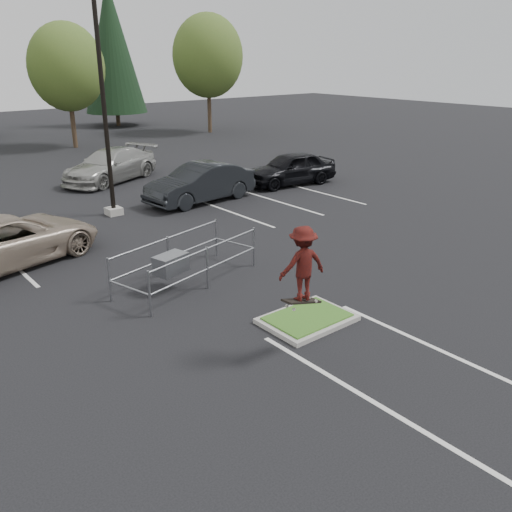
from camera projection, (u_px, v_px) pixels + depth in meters
ground at (307, 322)px, 13.55m from camera, size 120.00×120.00×0.00m
grass_median at (307, 319)px, 13.52m from camera, size 2.20×1.60×0.16m
stall_lines at (143, 266)px, 17.12m from camera, size 22.62×17.60×0.01m
light_pole at (103, 101)px, 20.95m from camera, size 0.70×0.60×10.12m
decid_c at (67, 70)px, 36.90m from camera, size 5.12×5.12×8.38m
decid_d at (208, 59)px, 44.14m from camera, size 5.76×5.76×9.43m
conif_c at (112, 47)px, 48.10m from camera, size 5.50×5.50×12.50m
cart_corral at (175, 262)px, 15.22m from camera, size 4.70×2.65×1.26m
skateboarder at (303, 264)px, 11.36m from camera, size 1.17×0.83×1.86m
car_l_tan at (9, 240)px, 17.02m from camera, size 6.18×4.00×1.58m
car_r_charc at (200, 183)px, 24.26m from camera, size 5.33×2.26×1.71m
car_r_black at (291, 168)px, 27.52m from camera, size 5.04×2.56×1.65m
car_far_silver at (112, 165)px, 28.27m from camera, size 6.19×4.49×1.67m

